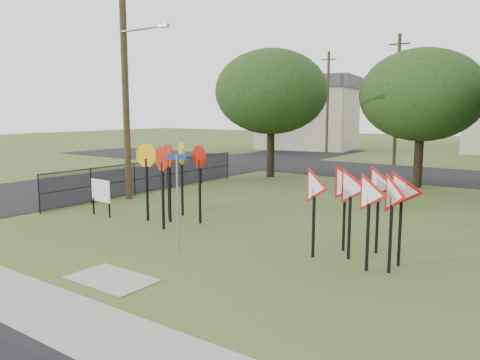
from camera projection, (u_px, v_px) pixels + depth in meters
name	position (u px, v px, depth m)	size (l,w,h in m)	color
ground	(184.00, 253.00, 12.47)	(140.00, 140.00, 0.00)	#384C1C
sidewalk	(37.00, 306.00, 9.09)	(30.00, 1.60, 0.02)	gray
street_left	(147.00, 176.00, 27.43)	(8.00, 50.00, 0.02)	black
street_far	(406.00, 173.00, 28.56)	(60.00, 8.00, 0.02)	black
curb_pad	(112.00, 279.00, 10.54)	(2.00, 1.20, 0.02)	gray
street_name_sign	(177.00, 196.00, 12.39)	(0.53, 0.19, 2.65)	gray
stop_sign_cluster	(171.00, 165.00, 15.81)	(2.53, 2.21, 2.68)	black
yield_sign_cluster	(364.00, 193.00, 11.60)	(3.03, 1.89, 2.39)	black
info_board	(101.00, 192.00, 16.82)	(1.07, 0.11, 1.33)	black
utility_pole_main	(126.00, 76.00, 19.50)	(3.55, 0.33, 10.00)	#43331E
far_pole_a	(397.00, 99.00, 32.27)	(1.40, 0.24, 9.00)	#43331E
far_pole_c	(328.00, 102.00, 41.70)	(1.40, 0.24, 9.00)	#43331E
fence_run	(153.00, 176.00, 21.76)	(0.05, 11.55, 1.50)	black
house_left	(308.00, 113.00, 47.36)	(10.58, 8.88, 7.20)	#B8AF94
tree_near_left	(271.00, 92.00, 26.49)	(6.40, 6.40, 7.27)	black
tree_near_mid	(422.00, 95.00, 22.73)	(6.00, 6.00, 6.80)	black
tree_far_left	(271.00, 97.00, 45.07)	(6.80, 6.80, 7.73)	black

